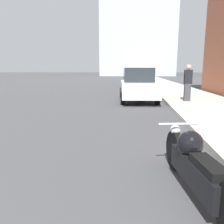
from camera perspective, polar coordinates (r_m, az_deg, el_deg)
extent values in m
cube|color=#B2ADA3|center=(38.60, 10.96, 8.33)|extent=(3.46, 240.00, 0.15)
cylinder|color=black|center=(3.77, 16.06, -9.52)|extent=(0.19, 0.63, 0.63)
cube|color=black|center=(3.05, 21.27, -14.48)|extent=(0.43, 1.30, 0.32)
sphere|color=black|center=(3.16, 19.76, -7.76)|extent=(0.35, 0.35, 0.35)
cube|color=black|center=(2.74, 23.93, -12.80)|extent=(0.30, 0.61, 0.10)
sphere|color=silver|center=(3.70, 16.20, -4.44)|extent=(0.16, 0.16, 0.16)
cylinder|color=silver|center=(3.56, 16.92, -3.01)|extent=(0.62, 0.13, 0.04)
cube|color=silver|center=(11.64, 6.71, 6.11)|extent=(2.06, 4.30, 0.72)
cube|color=#23282D|center=(11.60, 6.79, 9.62)|extent=(1.62, 2.12, 0.71)
cylinder|color=black|center=(12.91, 2.53, 5.03)|extent=(0.25, 0.62, 0.61)
cylinder|color=black|center=(13.05, 9.74, 4.95)|extent=(0.25, 0.62, 0.61)
cylinder|color=black|center=(10.34, 2.81, 3.60)|extent=(0.25, 0.62, 0.61)
cylinder|color=black|center=(10.51, 11.76, 3.50)|extent=(0.25, 0.62, 0.61)
cube|color=red|center=(22.65, 6.66, 8.51)|extent=(2.11, 4.09, 0.80)
cube|color=#23282D|center=(22.64, 6.70, 10.31)|extent=(1.65, 2.02, 0.62)
cylinder|color=black|center=(23.97, 4.90, 7.71)|extent=(0.26, 0.67, 0.65)
cylinder|color=black|center=(23.84, 8.90, 7.60)|extent=(0.26, 0.67, 0.65)
cylinder|color=black|center=(21.54, 4.14, 7.38)|extent=(0.26, 0.67, 0.65)
cylinder|color=black|center=(21.40, 8.59, 7.26)|extent=(0.26, 0.67, 0.65)
cube|color=#1E3899|center=(35.37, 6.38, 9.11)|extent=(2.14, 4.67, 0.60)
cube|color=#23282D|center=(35.36, 6.41, 10.07)|extent=(1.70, 2.29, 0.58)
cylinder|color=black|center=(36.85, 5.16, 8.73)|extent=(0.24, 0.62, 0.61)
cylinder|color=black|center=(36.74, 7.89, 8.67)|extent=(0.24, 0.62, 0.61)
cylinder|color=black|center=(34.04, 4.74, 8.57)|extent=(0.24, 0.62, 0.61)
cylinder|color=black|center=(33.92, 7.69, 8.50)|extent=(0.24, 0.62, 0.61)
cube|color=#38383D|center=(11.12, 19.04, 4.87)|extent=(0.29, 0.20, 0.83)
cube|color=black|center=(11.07, 19.28, 8.69)|extent=(0.36, 0.20, 0.65)
sphere|color=tan|center=(11.07, 19.43, 11.00)|extent=(0.24, 0.24, 0.24)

